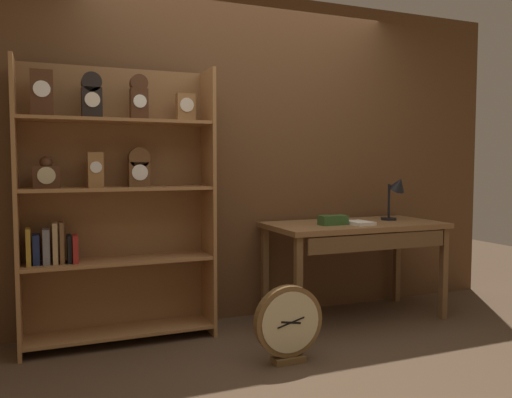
{
  "coord_description": "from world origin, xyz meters",
  "views": [
    {
      "loc": [
        -1.5,
        -2.66,
        1.24
      ],
      "look_at": [
        -0.15,
        0.64,
        1.0
      ],
      "focal_mm": 36.3,
      "sensor_mm": 36.0,
      "label": 1
    }
  ],
  "objects_px": {
    "toolbox_small": "(333,220)",
    "open_repair_manual": "(359,223)",
    "desk_lamp": "(397,190)",
    "round_clock_large": "(288,323)",
    "bookshelf": "(112,200)",
    "workbench": "(356,233)"
  },
  "relations": [
    {
      "from": "toolbox_small",
      "to": "open_repair_manual",
      "type": "distance_m",
      "value": 0.21
    },
    {
      "from": "desk_lamp",
      "to": "round_clock_large",
      "type": "height_order",
      "value": "desk_lamp"
    },
    {
      "from": "desk_lamp",
      "to": "bookshelf",
      "type": "bearing_deg",
      "value": 176.37
    },
    {
      "from": "desk_lamp",
      "to": "open_repair_manual",
      "type": "xyz_separation_m",
      "value": [
        -0.46,
        -0.14,
        -0.24
      ]
    },
    {
      "from": "bookshelf",
      "to": "round_clock_large",
      "type": "xyz_separation_m",
      "value": [
        0.96,
        -0.81,
        -0.75
      ]
    },
    {
      "from": "bookshelf",
      "to": "toolbox_small",
      "type": "height_order",
      "value": "bookshelf"
    },
    {
      "from": "bookshelf",
      "to": "toolbox_small",
      "type": "bearing_deg",
      "value": -8.0
    },
    {
      "from": "workbench",
      "to": "open_repair_manual",
      "type": "relative_size",
      "value": 6.36
    },
    {
      "from": "desk_lamp",
      "to": "toolbox_small",
      "type": "height_order",
      "value": "desk_lamp"
    },
    {
      "from": "bookshelf",
      "to": "desk_lamp",
      "type": "bearing_deg",
      "value": -3.63
    },
    {
      "from": "workbench",
      "to": "bookshelf",
      "type": "bearing_deg",
      "value": 174.23
    },
    {
      "from": "workbench",
      "to": "desk_lamp",
      "type": "relative_size",
      "value": 3.71
    },
    {
      "from": "bookshelf",
      "to": "open_repair_manual",
      "type": "distance_m",
      "value": 1.86
    },
    {
      "from": "bookshelf",
      "to": "desk_lamp",
      "type": "xyz_separation_m",
      "value": [
        2.28,
        -0.14,
        0.03
      ]
    },
    {
      "from": "open_repair_manual",
      "to": "round_clock_large",
      "type": "xyz_separation_m",
      "value": [
        -0.86,
        -0.53,
        -0.54
      ]
    },
    {
      "from": "toolbox_small",
      "to": "round_clock_large",
      "type": "height_order",
      "value": "toolbox_small"
    },
    {
      "from": "workbench",
      "to": "toolbox_small",
      "type": "distance_m",
      "value": 0.27
    },
    {
      "from": "bookshelf",
      "to": "open_repair_manual",
      "type": "xyz_separation_m",
      "value": [
        1.82,
        -0.28,
        -0.21
      ]
    },
    {
      "from": "workbench",
      "to": "round_clock_large",
      "type": "xyz_separation_m",
      "value": [
        -0.9,
        -0.63,
        -0.44
      ]
    },
    {
      "from": "bookshelf",
      "to": "round_clock_large",
      "type": "distance_m",
      "value": 1.46
    },
    {
      "from": "toolbox_small",
      "to": "workbench",
      "type": "bearing_deg",
      "value": 9.6
    },
    {
      "from": "workbench",
      "to": "desk_lamp",
      "type": "height_order",
      "value": "desk_lamp"
    }
  ]
}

